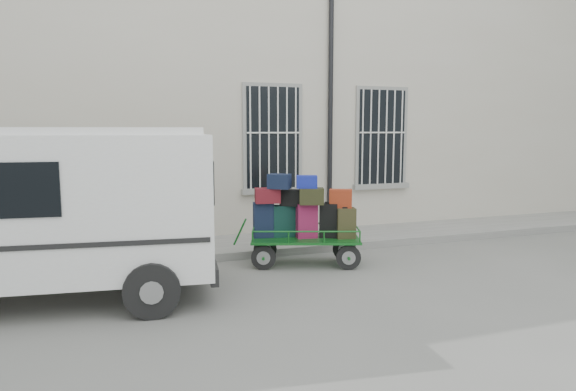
# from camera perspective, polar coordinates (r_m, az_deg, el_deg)

# --- Properties ---
(ground) EXTENTS (80.00, 80.00, 0.00)m
(ground) POSITION_cam_1_polar(r_m,az_deg,el_deg) (9.02, 6.69, -8.32)
(ground) COLOR slate
(ground) RESTS_ON ground
(building) EXTENTS (24.00, 5.15, 6.00)m
(building) POSITION_cam_1_polar(r_m,az_deg,el_deg) (13.85, -3.36, 9.68)
(building) COLOR #BFB6A3
(building) RESTS_ON ground
(sidewalk) EXTENTS (24.00, 1.70, 0.15)m
(sidewalk) POSITION_cam_1_polar(r_m,az_deg,el_deg) (10.96, 1.59, -5.07)
(sidewalk) COLOR slate
(sidewalk) RESTS_ON ground
(luggage_cart) EXTENTS (2.28, 1.46, 1.65)m
(luggage_cart) POSITION_cam_1_polar(r_m,az_deg,el_deg) (9.19, 1.69, -2.59)
(luggage_cart) COLOR black
(luggage_cart) RESTS_ON ground
(van) EXTENTS (5.09, 2.69, 2.45)m
(van) POSITION_cam_1_polar(r_m,az_deg,el_deg) (7.94, -26.25, -0.81)
(van) COLOR white
(van) RESTS_ON ground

